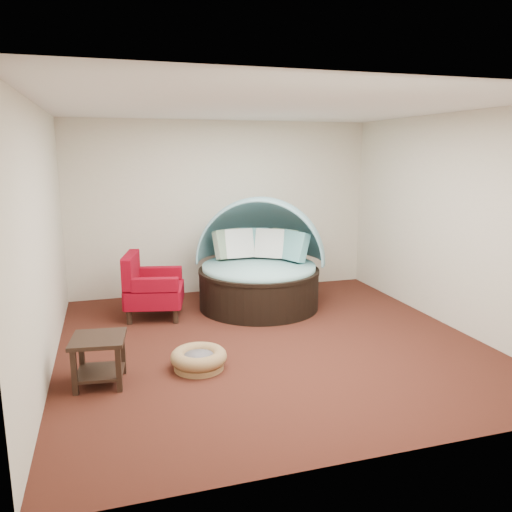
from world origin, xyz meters
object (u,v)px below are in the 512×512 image
object	(u,v)px
pet_basket	(199,359)
side_table	(99,354)
red_armchair	(150,288)
canopy_daybed	(260,256)

from	to	relation	value
pet_basket	side_table	world-z (taller)	side_table
pet_basket	red_armchair	size ratio (longest dim) A/B	0.87
canopy_daybed	pet_basket	distance (m)	2.49
pet_basket	side_table	size ratio (longest dim) A/B	1.40
canopy_daybed	red_armchair	distance (m)	1.68
red_armchair	canopy_daybed	bearing A→B (deg)	15.46
canopy_daybed	red_armchair	xyz separation A→B (m)	(-1.65, -0.09, -0.34)
pet_basket	red_armchair	distance (m)	1.98
side_table	red_armchair	bearing A→B (deg)	71.19
canopy_daybed	red_armchair	size ratio (longest dim) A/B	2.57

